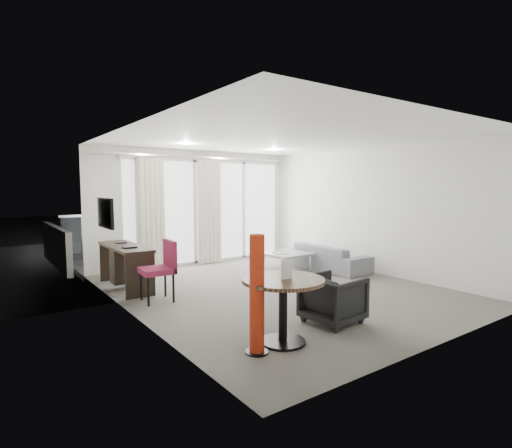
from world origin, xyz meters
TOP-DOWN VIEW (x-y plane):
  - floor at (0.00, 0.00)m, footprint 5.00×6.00m
  - ceiling at (0.00, 0.00)m, footprint 5.00×6.00m
  - wall_left at (-2.50, 0.00)m, footprint 0.00×6.00m
  - wall_right at (2.50, 0.00)m, footprint 0.00×6.00m
  - wall_front at (0.00, -3.00)m, footprint 5.00×0.00m
  - window_panel at (0.30, 2.98)m, footprint 4.00×0.02m
  - window_frame at (0.30, 2.97)m, footprint 4.10×0.06m
  - curtain_left at (-1.15, 2.82)m, footprint 0.60×0.20m
  - curtain_right at (0.25, 2.82)m, footprint 0.60×0.20m
  - curtain_track at (0.00, 2.82)m, footprint 4.80×0.04m
  - downlight_a at (-0.90, 1.60)m, footprint 0.12×0.12m
  - downlight_b at (1.20, 1.60)m, footprint 0.12×0.12m
  - desk at (-2.10, 1.61)m, footprint 0.50×1.61m
  - tv at (-2.46, 1.45)m, footprint 0.05×0.80m
  - desk_chair at (-1.96, 0.50)m, footprint 0.55×0.52m
  - round_table at (-1.43, -1.93)m, footprint 1.12×1.12m
  - menu_card at (-1.42, -1.98)m, footprint 0.12×0.05m
  - red_lamp at (-1.83, -1.98)m, footprint 0.32×0.32m
  - tub_armchair at (-0.45, -1.77)m, footprint 0.75×0.73m
  - coffee_table at (1.10, 1.06)m, footprint 0.94×0.94m
  - remote at (1.03, 1.22)m, footprint 0.09×0.15m
  - magazine at (0.94, 1.07)m, footprint 0.24×0.30m
  - sofa at (1.97, 0.67)m, footprint 0.73×1.87m
  - terrace_slab at (0.30, 4.50)m, footprint 5.60×3.00m
  - rattan_chair_a at (0.42, 4.66)m, footprint 0.62×0.62m
  - rattan_chair_b at (1.49, 5.07)m, footprint 0.62×0.62m
  - rattan_table at (1.48, 3.62)m, footprint 0.51×0.51m
  - balustrade at (0.30, 5.95)m, footprint 5.50×0.06m

SIDE VIEW (x-z plane):
  - terrace_slab at x=0.30m, z-range -0.12..0.00m
  - floor at x=0.00m, z-range 0.00..0.00m
  - coffee_table at x=1.10m, z-range 0.00..0.40m
  - rattan_table at x=1.48m, z-range 0.00..0.51m
  - sofa at x=1.97m, z-range 0.00..0.54m
  - tub_armchair at x=-0.45m, z-range 0.00..0.63m
  - remote at x=1.03m, z-range 0.35..0.37m
  - magazine at x=0.94m, z-range 0.35..0.37m
  - rattan_chair_b at x=1.49m, z-range 0.00..0.72m
  - round_table at x=-1.43m, z-range 0.00..0.75m
  - desk at x=-2.10m, z-range 0.00..0.76m
  - rattan_chair_a at x=0.42m, z-range 0.00..0.83m
  - desk_chair at x=-1.96m, z-range 0.00..0.95m
  - balustrade at x=0.30m, z-range -0.02..1.02m
  - red_lamp at x=-1.83m, z-range 0.00..1.28m
  - menu_card at x=-1.42m, z-range 0.61..0.83m
  - window_panel at x=0.30m, z-range 0.01..2.39m
  - curtain_left at x=-1.15m, z-range 0.01..2.39m
  - curtain_right at x=0.25m, z-range 0.01..2.39m
  - window_frame at x=0.30m, z-range -0.02..2.42m
  - wall_left at x=-2.50m, z-range 0.00..2.60m
  - wall_right at x=2.50m, z-range 0.00..2.60m
  - wall_front at x=0.00m, z-range 0.00..2.60m
  - tv at x=-2.46m, z-range 1.10..1.60m
  - curtain_track at x=0.00m, z-range 2.43..2.47m
  - downlight_a at x=-0.90m, z-range 2.58..2.60m
  - downlight_b at x=1.20m, z-range 2.58..2.60m
  - ceiling at x=0.00m, z-range 2.60..2.60m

